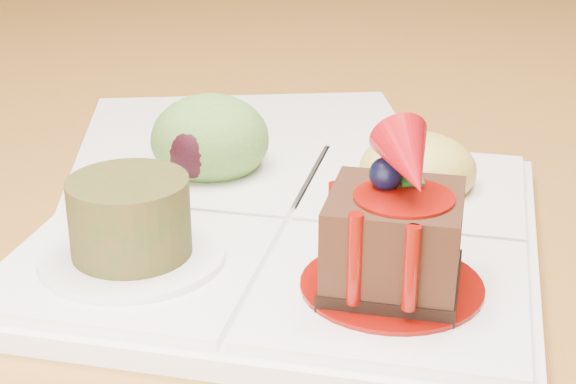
% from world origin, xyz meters
% --- Properties ---
extents(dining_table, '(1.00, 1.80, 0.75)m').
position_xyz_m(dining_table, '(0.00, 0.00, 0.68)').
color(dining_table, '#9F6E29').
rests_on(dining_table, ground).
extents(sampler_plate, '(0.32, 0.32, 0.11)m').
position_xyz_m(sampler_plate, '(0.14, -0.23, 0.77)').
color(sampler_plate, white).
rests_on(sampler_plate, dining_table).
extents(second_plate, '(0.33, 0.33, 0.01)m').
position_xyz_m(second_plate, '(0.07, -0.10, 0.76)').
color(second_plate, white).
rests_on(second_plate, dining_table).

